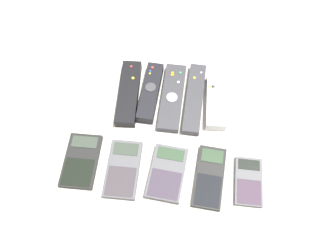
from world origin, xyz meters
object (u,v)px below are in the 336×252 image
at_px(remote_1, 150,92).
at_px(calculator_2, 167,173).
at_px(calculator_1, 123,169).
at_px(calculator_3, 210,177).
at_px(calculator_0, 81,161).
at_px(remote_0, 129,93).
at_px(remote_2, 172,97).
at_px(calculator_4, 248,181).
at_px(remote_3, 194,98).
at_px(remote_4, 216,101).

relative_size(remote_1, calculator_2, 1.28).
bearing_deg(calculator_1, calculator_3, -0.07).
xyz_separation_m(calculator_0, calculator_2, (0.22, -0.01, 0.00)).
distance_m(remote_0, calculator_0, 0.22).
xyz_separation_m(remote_0, remote_1, (0.06, 0.01, 0.00)).
height_order(remote_0, calculator_1, remote_0).
distance_m(remote_1, calculator_1, 0.23).
bearing_deg(remote_2, calculator_0, -133.86).
height_order(calculator_1, calculator_4, calculator_1).
bearing_deg(calculator_1, remote_2, 65.02).
height_order(calculator_0, calculator_1, same).
distance_m(remote_3, calculator_2, 0.23).
bearing_deg(remote_4, calculator_4, -69.64).
height_order(calculator_0, calculator_2, calculator_2).
distance_m(remote_3, remote_4, 0.06).
relative_size(remote_0, remote_4, 1.22).
bearing_deg(remote_1, calculator_3, -49.28).
distance_m(calculator_0, calculator_2, 0.22).
xyz_separation_m(remote_0, calculator_4, (0.33, -0.21, -0.01)).
xyz_separation_m(remote_1, remote_3, (0.12, -0.00, -0.00)).
relative_size(remote_3, calculator_4, 1.80).
relative_size(calculator_2, calculator_4, 1.19).
bearing_deg(remote_4, calculator_0, -149.83).
xyz_separation_m(remote_4, calculator_3, (-0.00, -0.21, -0.01)).
bearing_deg(remote_1, remote_0, -169.06).
relative_size(remote_0, calculator_0, 1.41).
height_order(remote_3, calculator_0, remote_3).
relative_size(remote_4, calculator_4, 1.38).
bearing_deg(calculator_3, remote_2, 121.63).
distance_m(remote_2, calculator_4, 0.30).
bearing_deg(calculator_1, remote_4, 43.81).
distance_m(remote_0, calculator_1, 0.22).
bearing_deg(remote_3, calculator_2, -101.36).
bearing_deg(remote_4, remote_0, 177.56).
distance_m(remote_2, calculator_2, 0.22).
xyz_separation_m(calculator_2, calculator_4, (0.20, 0.00, -0.00)).
bearing_deg(calculator_4, remote_0, 146.80).
bearing_deg(remote_1, calculator_4, -37.15).
height_order(remote_2, calculator_0, remote_2).
xyz_separation_m(remote_4, calculator_4, (0.09, -0.21, -0.01)).
relative_size(remote_1, remote_3, 0.84).
height_order(remote_1, calculator_1, remote_1).
bearing_deg(remote_3, calculator_3, -74.80).
height_order(remote_0, calculator_0, remote_0).
bearing_deg(calculator_2, calculator_1, -174.37).
bearing_deg(calculator_2, remote_2, 97.51).
height_order(remote_4, calculator_4, remote_4).
bearing_deg(remote_1, calculator_0, -121.30).
relative_size(remote_4, calculator_0, 1.16).
xyz_separation_m(remote_1, calculator_0, (-0.14, -0.22, -0.01)).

